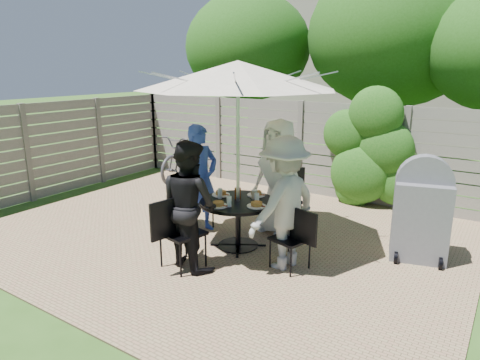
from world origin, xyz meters
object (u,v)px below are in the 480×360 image
Objects in this scene: person_front at (190,205)px; coffee_cup at (254,195)px; glass_front at (229,201)px; bicycle at (190,157)px; bbq_grill at (421,213)px; person_left at (201,180)px; plate_back at (256,194)px; person_back at (278,177)px; plate_front at (218,205)px; patio_table at (238,215)px; plate_left at (221,194)px; chair_left at (196,213)px; plate_right at (257,205)px; chair_front at (182,247)px; person_right at (284,204)px; umbrella at (238,75)px; chair_back at (283,213)px; chair_right at (291,251)px; syrup_jug at (238,193)px; glass_right at (257,198)px; glass_left at (220,193)px.

person_front is 13.66× the size of coffee_cup.
person_front is at bearing -113.77° from glass_front.
bbq_grill is at bearing -19.68° from bicycle.
glass_front is at bearing -105.52° from person_left.
person_back is at bearing 76.65° from plate_back.
person_front is at bearing -103.35° from plate_front.
patio_table is 0.43m from plate_left.
coffee_cup is at bearing 77.24° from glass_front.
glass_front is (0.98, -0.50, 0.50)m from chair_left.
person_front reaches higher than glass_front.
person_back reaches higher than patio_table.
plate_right is (0.35, -0.08, 0.23)m from patio_table.
plate_right is (1.29, -0.30, 0.46)m from chair_left.
person_right reaches higher than chair_front.
bicycle is at bearing 139.22° from umbrella.
chair_left is at bearing -40.15° from chair_back.
plate_front is (-1.02, -0.13, 0.46)m from chair_right.
person_left reaches higher than plate_right.
chair_front is 6.02× the size of syrup_jug.
chair_right is 6.00× the size of glass_right.
person_front is at bearing -48.34° from chair_left.
syrup_jug is 0.23m from coffee_cup.
chair_back is 1.39m from person_left.
glass_front is at bearing -21.24° from chair_left.
plate_front is 0.53m from glass_right.
person_front reaches higher than plate_left.
chair_left is at bearing 179.74° from bbq_grill.
glass_right reaches higher than plate_left.
glass_front is at bearing -84.50° from person_back.
chair_right is 0.42× the size of bicycle.
chair_front is 4.50m from bicycle.
plate_left is (-1.29, 0.31, 0.46)m from chair_right.
person_back reaches higher than glass_right.
chair_front is 0.55m from person_front.
plate_back is 1.86× the size of glass_right.
glass_left reaches higher than plate_back.
plate_right is (-0.46, 0.11, -0.13)m from person_right.
glass_front is (-0.90, -0.05, 0.51)m from chair_right.
plate_right is 1.86× the size of glass_right.
chair_right is 1.13m from plate_front.
plate_left is at bearing 166.65° from umbrella.
patio_table is 0.92m from person_back.
person_back reaches higher than plate_front.
chair_right reaches higher than glass_right.
glass_front reaches higher than plate_left.
chair_left is at bearing 166.77° from patio_table.
patio_table is 10.60× the size of coffee_cup.
person_left reaches higher than chair_back.
plate_right is 0.18× the size of bbq_grill.
chair_front reaches higher than plate_left.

